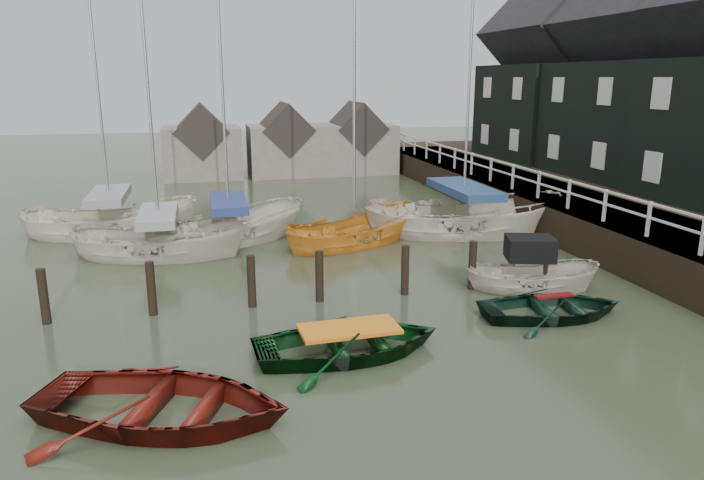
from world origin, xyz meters
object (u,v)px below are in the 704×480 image
object	(u,v)px
sailboat_d	(462,232)
rowboat_green	(349,354)
rowboat_dkgreen	(552,317)
sailboat_a	(161,254)
sailboat_c	(354,243)
sailboat_e	(112,233)
motorboat	(531,286)
sailboat_b	(230,240)
rowboat_red	(164,420)

from	to	relation	value
sailboat_d	rowboat_green	bearing A→B (deg)	157.73
rowboat_dkgreen	sailboat_a	distance (m)	12.77
rowboat_green	sailboat_a	xyz separation A→B (m)	(-4.40, 9.06, 0.07)
rowboat_green	sailboat_a	distance (m)	10.07
rowboat_green	sailboat_c	xyz separation A→B (m)	(2.35, 9.17, 0.02)
sailboat_a	sailboat_d	world-z (taller)	sailboat_d
sailboat_a	sailboat_e	xyz separation A→B (m)	(-1.99, 3.55, -0.01)
motorboat	sailboat_b	world-z (taller)	sailboat_b
sailboat_c	rowboat_dkgreen	bearing A→B (deg)	177.45
rowboat_red	sailboat_d	xyz separation A→B (m)	(10.57, 11.51, 0.06)
motorboat	rowboat_dkgreen	bearing A→B (deg)	-177.54
rowboat_red	sailboat_d	world-z (taller)	sailboat_d
sailboat_b	sailboat_e	distance (m)	4.85
rowboat_red	motorboat	xyz separation A→B (m)	(9.79, 4.85, 0.12)
rowboat_red	rowboat_green	bearing A→B (deg)	-40.97
rowboat_green	sailboat_c	distance (m)	9.46
sailboat_a	sailboat_e	world-z (taller)	sailboat_a
sailboat_a	sailboat_d	bearing A→B (deg)	-73.82
motorboat	sailboat_b	bearing A→B (deg)	63.47
rowboat_green	motorboat	size ratio (longest dim) A/B	1.04
sailboat_c	sailboat_e	world-z (taller)	sailboat_c
sailboat_a	motorboat	bearing A→B (deg)	-107.11
sailboat_d	sailboat_e	size ratio (longest dim) A/B	1.23
rowboat_dkgreen	sailboat_c	size ratio (longest dim) A/B	0.33
rowboat_red	sailboat_b	xyz separation A→B (m)	(1.76, 12.34, 0.07)
sailboat_d	rowboat_dkgreen	bearing A→B (deg)	-175.56
sailboat_c	sailboat_d	world-z (taller)	sailboat_d
rowboat_green	rowboat_dkgreen	bearing A→B (deg)	-82.55
rowboat_red	sailboat_e	distance (m)	14.71
rowboat_red	sailboat_d	distance (m)	15.62
rowboat_dkgreen	sailboat_a	world-z (taller)	sailboat_a
sailboat_d	sailboat_b	bearing A→B (deg)	97.44
sailboat_c	sailboat_e	size ratio (longest dim) A/B	1.08
rowboat_red	rowboat_green	distance (m)	4.24
sailboat_b	sailboat_e	bearing A→B (deg)	40.40
rowboat_green	sailboat_e	world-z (taller)	sailboat_e
motorboat	sailboat_c	world-z (taller)	sailboat_c
sailboat_b	sailboat_e	xyz separation A→B (m)	(-4.35, 2.15, -0.01)
motorboat	sailboat_d	distance (m)	6.70
sailboat_b	sailboat_d	size ratio (longest dim) A/B	0.98
rowboat_green	sailboat_e	distance (m)	14.13
rowboat_dkgreen	sailboat_e	xyz separation A→B (m)	(-11.88, 11.62, 0.06)
rowboat_red	rowboat_dkgreen	size ratio (longest dim) A/B	1.25
sailboat_b	sailboat_d	bearing A→B (deg)	-118.73
rowboat_green	sailboat_e	bearing A→B (deg)	24.20
sailboat_a	sailboat_b	xyz separation A→B (m)	(2.36, 1.40, -0.00)
sailboat_c	sailboat_b	bearing A→B (deg)	50.06
rowboat_green	sailboat_a	bearing A→B (deg)	23.23
sailboat_c	sailboat_e	distance (m)	9.38
rowboat_dkgreen	motorboat	bearing A→B (deg)	-8.93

